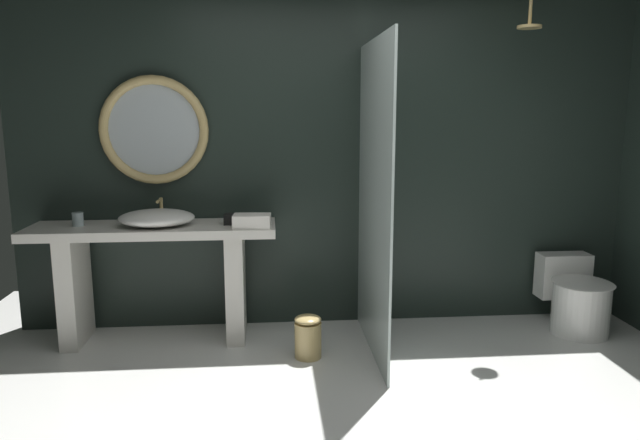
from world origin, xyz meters
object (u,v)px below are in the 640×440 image
tissue_box (235,219)px  folded_hand_towel (252,221)px  toilet (576,298)px  round_wall_mirror (154,130)px  rain_shower_head (530,22)px  vessel_sink (157,218)px  waste_bin (308,336)px  tumbler_cup (78,219)px

tissue_box → folded_hand_towel: (0.12, -0.15, 0.01)m
toilet → tissue_box: bearing=178.0°
toilet → round_wall_mirror: bearing=174.2°
rain_shower_head → toilet: rain_shower_head is taller
vessel_sink → waste_bin: size_ratio=1.78×
round_wall_mirror → folded_hand_towel: size_ratio=3.06×
rain_shower_head → waste_bin: rain_shower_head is taller
vessel_sink → round_wall_mirror: bearing=97.7°
round_wall_mirror → rain_shower_head: 2.76m
toilet → waste_bin: (-2.06, -0.33, -0.10)m
round_wall_mirror → folded_hand_towel: bearing=-28.3°
vessel_sink → waste_bin: vessel_sink is taller
folded_hand_towel → tissue_box: bearing=129.4°
rain_shower_head → folded_hand_towel: rain_shower_head is taller
vessel_sink → folded_hand_towel: size_ratio=2.06×
tumbler_cup → toilet: 3.71m
tissue_box → rain_shower_head: bearing=-2.6°
toilet → waste_bin: bearing=-170.8°
tumbler_cup → rain_shower_head: bearing=-2.1°
tumbler_cup → waste_bin: 1.81m
tissue_box → toilet: tissue_box is taller
folded_hand_towel → round_wall_mirror: bearing=151.7°
tissue_box → toilet: 2.64m
tumbler_cup → folded_hand_towel: tumbler_cup is taller
tumbler_cup → folded_hand_towel: size_ratio=0.37×
round_wall_mirror → folded_hand_towel: 1.01m
rain_shower_head → toilet: 2.07m
tissue_box → waste_bin: 0.98m
round_wall_mirror → tumbler_cup: bearing=-158.0°
tissue_box → vessel_sink: bearing=-177.5°
tumbler_cup → round_wall_mirror: round_wall_mirror is taller
tumbler_cup → waste_bin: (1.59, -0.44, -0.75)m
round_wall_mirror → waste_bin: size_ratio=2.66×
rain_shower_head → round_wall_mirror: bearing=173.0°
tumbler_cup → round_wall_mirror: 0.83m
vessel_sink → round_wall_mirror: round_wall_mirror is taller
rain_shower_head → folded_hand_towel: (-1.93, -0.06, -1.35)m
tumbler_cup → rain_shower_head: rain_shower_head is taller
vessel_sink → toilet: size_ratio=0.85×
vessel_sink → tumbler_cup: (-0.55, 0.04, -0.01)m
rain_shower_head → tissue_box: bearing=177.4°
tumbler_cup → round_wall_mirror: bearing=22.0°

